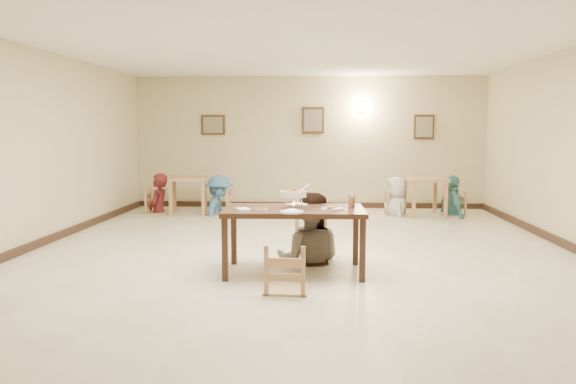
# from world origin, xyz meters

# --- Properties ---
(floor) EXTENTS (10.00, 10.00, 0.00)m
(floor) POSITION_xyz_m (0.00, 0.00, 0.00)
(floor) COLOR beige
(floor) RESTS_ON ground
(ceiling) EXTENTS (10.00, 10.00, 0.00)m
(ceiling) POSITION_xyz_m (0.00, 0.00, 3.00)
(ceiling) COLOR white
(ceiling) RESTS_ON wall_back
(wall_back) EXTENTS (10.00, 0.00, 10.00)m
(wall_back) POSITION_xyz_m (0.00, 5.00, 1.50)
(wall_back) COLOR beige
(wall_back) RESTS_ON floor
(wall_front) EXTENTS (10.00, 0.00, 10.00)m
(wall_front) POSITION_xyz_m (0.00, -5.00, 1.50)
(wall_front) COLOR beige
(wall_front) RESTS_ON floor
(wall_left) EXTENTS (0.00, 10.00, 10.00)m
(wall_left) POSITION_xyz_m (-4.00, 0.00, 1.50)
(wall_left) COLOR beige
(wall_left) RESTS_ON floor
(baseboard_back) EXTENTS (8.00, 0.06, 0.12)m
(baseboard_back) POSITION_xyz_m (0.00, 4.97, 0.06)
(baseboard_back) COLOR black
(baseboard_back) RESTS_ON floor
(baseboard_left) EXTENTS (0.06, 10.00, 0.12)m
(baseboard_left) POSITION_xyz_m (-3.97, 0.00, 0.06)
(baseboard_left) COLOR black
(baseboard_left) RESTS_ON floor
(picture_a) EXTENTS (0.55, 0.04, 0.45)m
(picture_a) POSITION_xyz_m (-2.20, 4.96, 1.90)
(picture_a) COLOR #392312
(picture_a) RESTS_ON wall_back
(picture_b) EXTENTS (0.50, 0.04, 0.60)m
(picture_b) POSITION_xyz_m (0.10, 4.96, 2.00)
(picture_b) COLOR #392312
(picture_b) RESTS_ON wall_back
(picture_c) EXTENTS (0.45, 0.04, 0.55)m
(picture_c) POSITION_xyz_m (2.60, 4.96, 1.85)
(picture_c) COLOR #392312
(picture_c) RESTS_ON wall_back
(wall_sconce) EXTENTS (0.16, 0.05, 0.22)m
(wall_sconce) POSITION_xyz_m (1.20, 4.96, 2.30)
(wall_sconce) COLOR #FFD88C
(wall_sconce) RESTS_ON wall_back
(main_table) EXTENTS (1.75, 1.03, 0.81)m
(main_table) POSITION_xyz_m (-0.03, -1.07, 0.72)
(main_table) COLOR #392015
(main_table) RESTS_ON floor
(chair_far) EXTENTS (0.49, 0.49, 1.04)m
(chair_far) POSITION_xyz_m (0.12, -0.39, 0.52)
(chair_far) COLOR tan
(chair_far) RESTS_ON floor
(chair_near) EXTENTS (0.48, 0.48, 1.01)m
(chair_near) POSITION_xyz_m (-0.07, -1.89, 0.51)
(chair_near) COLOR tan
(chair_near) RESTS_ON floor
(main_diner) EXTENTS (0.97, 0.78, 1.88)m
(main_diner) POSITION_xyz_m (0.14, -0.46, 0.94)
(main_diner) COLOR gray
(main_diner) RESTS_ON floor
(curry_warmer) EXTENTS (0.36, 0.32, 0.29)m
(curry_warmer) POSITION_xyz_m (-0.04, -1.04, 0.98)
(curry_warmer) COLOR silver
(curry_warmer) RESTS_ON main_table
(rice_plate_far) EXTENTS (0.27, 0.27, 0.06)m
(rice_plate_far) POSITION_xyz_m (-0.01, -0.82, 0.82)
(rice_plate_far) COLOR white
(rice_plate_far) RESTS_ON main_table
(rice_plate_near) EXTENTS (0.27, 0.27, 0.06)m
(rice_plate_near) POSITION_xyz_m (-0.04, -1.47, 0.82)
(rice_plate_near) COLOR white
(rice_plate_near) RESTS_ON main_table
(fried_plate) EXTENTS (0.27, 0.27, 0.06)m
(fried_plate) POSITION_xyz_m (0.43, -1.19, 0.83)
(fried_plate) COLOR white
(fried_plate) RESTS_ON main_table
(chili_dish) EXTENTS (0.12, 0.12, 0.03)m
(chili_dish) POSITION_xyz_m (-0.41, -1.25, 0.82)
(chili_dish) COLOR white
(chili_dish) RESTS_ON main_table
(napkin_cutlery) EXTENTS (0.24, 0.28, 0.03)m
(napkin_cutlery) POSITION_xyz_m (-0.62, -1.35, 0.82)
(napkin_cutlery) COLOR white
(napkin_cutlery) RESTS_ON main_table
(drink_glass) EXTENTS (0.08, 0.08, 0.17)m
(drink_glass) POSITION_xyz_m (0.68, -0.97, 0.88)
(drink_glass) COLOR white
(drink_glass) RESTS_ON main_table
(bg_table_left) EXTENTS (0.90, 0.90, 0.79)m
(bg_table_left) POSITION_xyz_m (-2.53, 3.81, 0.65)
(bg_table_left) COLOR tan
(bg_table_left) RESTS_ON floor
(bg_table_right) EXTENTS (0.88, 0.88, 0.78)m
(bg_table_right) POSITION_xyz_m (2.45, 3.85, 0.64)
(bg_table_right) COLOR tan
(bg_table_right) RESTS_ON floor
(bg_chair_ll) EXTENTS (0.49, 0.49, 1.04)m
(bg_chair_ll) POSITION_xyz_m (-3.19, 3.83, 0.52)
(bg_chair_ll) COLOR tan
(bg_chair_ll) RESTS_ON floor
(bg_chair_lr) EXTENTS (0.46, 0.46, 0.97)m
(bg_chair_lr) POSITION_xyz_m (-1.87, 3.78, 0.48)
(bg_chair_lr) COLOR tan
(bg_chair_lr) RESTS_ON floor
(bg_chair_rl) EXTENTS (0.43, 0.43, 0.91)m
(bg_chair_rl) POSITION_xyz_m (1.88, 3.93, 0.45)
(bg_chair_rl) COLOR tan
(bg_chair_rl) RESTS_ON floor
(bg_chair_rr) EXTENTS (0.45, 0.45, 0.96)m
(bg_chair_rr) POSITION_xyz_m (3.03, 3.90, 0.48)
(bg_chair_rr) COLOR tan
(bg_chair_rr) RESTS_ON floor
(bg_diner_a) EXTENTS (0.45, 0.65, 1.71)m
(bg_diner_a) POSITION_xyz_m (-3.19, 3.83, 0.86)
(bg_diner_a) COLOR #57191C
(bg_diner_a) RESTS_ON floor
(bg_diner_b) EXTENTS (0.72, 1.13, 1.68)m
(bg_diner_b) POSITION_xyz_m (-1.87, 3.78, 0.84)
(bg_diner_b) COLOR teal
(bg_diner_b) RESTS_ON floor
(bg_diner_c) EXTENTS (0.60, 0.84, 1.61)m
(bg_diner_c) POSITION_xyz_m (1.88, 3.93, 0.80)
(bg_diner_c) COLOR silver
(bg_diner_c) RESTS_ON floor
(bg_diner_d) EXTENTS (0.61, 1.06, 1.70)m
(bg_diner_d) POSITION_xyz_m (3.03, 3.90, 0.85)
(bg_diner_d) COLOR teal
(bg_diner_d) RESTS_ON floor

